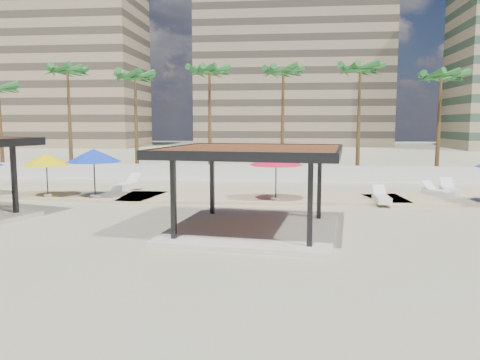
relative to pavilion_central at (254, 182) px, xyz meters
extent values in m
plane|color=tan|center=(-2.16, 1.17, -2.04)|extent=(200.00, 200.00, 0.00)
cube|color=#C6B284|center=(-14.16, 8.67, -1.98)|extent=(16.40, 6.19, 0.24)
cube|color=#C6B284|center=(-0.16, 8.17, -1.98)|extent=(16.24, 5.11, 0.24)
cube|color=silver|center=(-2.16, 17.17, -1.44)|extent=(56.00, 0.30, 1.20)
cube|color=#937F60|center=(-44.16, 69.17, 12.96)|extent=(34.00, 16.00, 30.00)
cube|color=#847259|center=(1.84, 79.17, 11.96)|extent=(38.00, 16.00, 28.00)
cube|color=beige|center=(0.00, 0.00, -1.94)|extent=(7.16, 7.16, 0.19)
cube|color=black|center=(-2.71, -2.11, -0.38)|extent=(0.20, 0.20, 2.92)
cube|color=black|center=(-2.11, 2.71, -0.38)|extent=(0.20, 0.20, 2.92)
cube|color=black|center=(2.11, -2.71, -0.38)|extent=(0.20, 0.20, 2.92)
cube|color=black|center=(2.71, 2.11, -0.38)|extent=(0.20, 0.20, 2.92)
cube|color=brown|center=(0.00, 0.00, 1.21)|extent=(7.38, 7.38, 0.27)
cube|color=black|center=(-0.41, -3.28, 1.21)|extent=(6.67, 0.95, 0.33)
cube|color=black|center=(0.41, 3.28, 1.21)|extent=(6.67, 0.95, 0.33)
cube|color=black|center=(-3.28, 0.41, 1.21)|extent=(0.95, 6.67, 0.33)
cube|color=black|center=(3.28, -0.41, 1.21)|extent=(0.95, 6.67, 0.33)
cube|color=black|center=(-11.21, 1.89, -0.25)|extent=(0.23, 0.23, 3.15)
cylinder|color=beige|center=(-12.39, 6.97, -1.80)|extent=(0.47, 0.47, 0.11)
cylinder|color=#262628|center=(-12.39, 6.97, -0.72)|extent=(0.07, 0.07, 2.28)
cone|color=#FDD403|center=(-12.39, 6.97, 0.26)|extent=(3.19, 3.19, 0.66)
cylinder|color=beige|center=(0.69, 6.97, -1.79)|extent=(0.51, 0.51, 0.12)
cylinder|color=#262628|center=(0.69, 6.97, -0.64)|extent=(0.07, 0.07, 2.44)
cone|color=red|center=(0.69, 6.97, 0.41)|extent=(3.01, 3.01, 0.71)
cylinder|color=beige|center=(-9.56, 6.97, -1.79)|extent=(0.53, 0.53, 0.13)
cylinder|color=#262628|center=(-9.56, 6.97, -0.58)|extent=(0.07, 0.07, 2.55)
cone|color=blue|center=(-9.56, 6.97, 0.51)|extent=(3.84, 3.84, 0.74)
cube|color=white|center=(-8.91, 10.37, -1.70)|extent=(1.27, 2.39, 0.32)
cube|color=white|center=(-8.91, 10.37, -1.50)|extent=(1.27, 2.39, 0.07)
cube|color=white|center=(-8.72, 11.24, -1.23)|extent=(0.90, 0.93, 0.58)
cube|color=white|center=(6.33, 6.97, -1.72)|extent=(0.71, 1.98, 0.28)
cube|color=white|center=(6.33, 6.97, -1.55)|extent=(0.71, 1.98, 0.06)
cube|color=white|center=(6.32, 7.74, -1.31)|extent=(0.66, 0.69, 0.50)
cube|color=white|center=(9.98, 9.54, -1.72)|extent=(1.47, 2.04, 0.27)
cube|color=white|center=(9.98, 9.54, -1.55)|extent=(1.47, 2.04, 0.06)
cube|color=white|center=(9.64, 10.22, -1.32)|extent=(0.87, 0.88, 0.49)
cube|color=white|center=(10.88, 10.37, -1.70)|extent=(1.05, 2.27, 0.31)
cube|color=white|center=(10.88, 10.37, -1.52)|extent=(1.05, 2.27, 0.07)
cube|color=white|center=(10.99, 11.22, -1.26)|extent=(0.81, 0.84, 0.55)
cone|color=brown|center=(-23.16, 19.47, 1.75)|extent=(0.36, 0.36, 7.57)
cone|color=brown|center=(-17.16, 19.87, 2.44)|extent=(0.36, 0.36, 8.95)
ellipsoid|color=#226026|center=(-17.16, 19.87, 6.66)|extent=(3.00, 3.00, 1.80)
cone|color=brown|center=(-11.16, 19.27, 2.13)|extent=(0.36, 0.36, 8.33)
ellipsoid|color=#226026|center=(-11.16, 19.27, 6.04)|extent=(3.00, 3.00, 1.80)
cone|color=brown|center=(-5.16, 20.07, 2.37)|extent=(0.36, 0.36, 8.82)
ellipsoid|color=#226026|center=(-5.16, 20.07, 6.54)|extent=(3.00, 3.00, 1.80)
cone|color=brown|center=(0.84, 19.57, 2.28)|extent=(0.36, 0.36, 8.63)
ellipsoid|color=#226026|center=(0.84, 19.57, 6.35)|extent=(3.00, 3.00, 1.80)
cone|color=brown|center=(6.84, 19.77, 2.35)|extent=(0.36, 0.36, 8.77)
ellipsoid|color=#226026|center=(6.84, 19.77, 6.49)|extent=(3.00, 3.00, 1.80)
cone|color=brown|center=(12.84, 19.37, 2.01)|extent=(0.36, 0.36, 8.09)
ellipsoid|color=#226026|center=(12.84, 19.37, 5.81)|extent=(3.00, 3.00, 1.80)
camera|label=1|loc=(1.39, -18.28, 2.25)|focal=35.00mm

